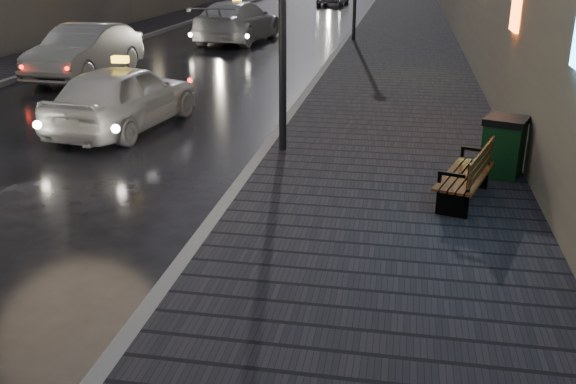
# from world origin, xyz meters

# --- Properties ---
(ground) EXTENTS (120.00, 120.00, 0.00)m
(ground) POSITION_xyz_m (0.00, 0.00, 0.00)
(ground) COLOR black
(ground) RESTS_ON ground
(sidewalk) EXTENTS (4.60, 58.00, 0.15)m
(sidewalk) POSITION_xyz_m (3.90, 21.00, 0.07)
(sidewalk) COLOR black
(sidewalk) RESTS_ON ground
(curb) EXTENTS (0.20, 58.00, 0.15)m
(curb) POSITION_xyz_m (1.50, 21.00, 0.07)
(curb) COLOR slate
(curb) RESTS_ON ground
(sidewalk_far) EXTENTS (2.40, 58.00, 0.15)m
(sidewalk_far) POSITION_xyz_m (-8.70, 21.00, 0.07)
(sidewalk_far) COLOR black
(sidewalk_far) RESTS_ON ground
(curb_far) EXTENTS (0.20, 58.00, 0.15)m
(curb_far) POSITION_xyz_m (-7.40, 21.00, 0.07)
(curb_far) COLOR slate
(curb_far) RESTS_ON ground
(bench) EXTENTS (1.03, 1.73, 0.84)m
(bench) POSITION_xyz_m (5.08, 3.85, 0.57)
(bench) COLOR black
(bench) RESTS_ON sidewalk
(trash_bin) EXTENTS (0.83, 0.83, 0.99)m
(trash_bin) POSITION_xyz_m (5.73, 5.20, 0.65)
(trash_bin) COLOR black
(trash_bin) RESTS_ON sidewalk
(taxi_near) EXTENTS (2.26, 4.45, 1.45)m
(taxi_near) POSITION_xyz_m (-1.92, 7.38, 0.73)
(taxi_near) COLOR silver
(taxi_near) RESTS_ON ground
(car_left_mid) EXTENTS (1.85, 4.84, 1.58)m
(car_left_mid) POSITION_xyz_m (-5.60, 12.92, 0.79)
(car_left_mid) COLOR gray
(car_left_mid) RESTS_ON ground
(taxi_mid) EXTENTS (2.96, 6.02, 1.68)m
(taxi_mid) POSITION_xyz_m (-3.06, 21.67, 0.84)
(taxi_mid) COLOR #BAB9C0
(taxi_mid) RESTS_ON ground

